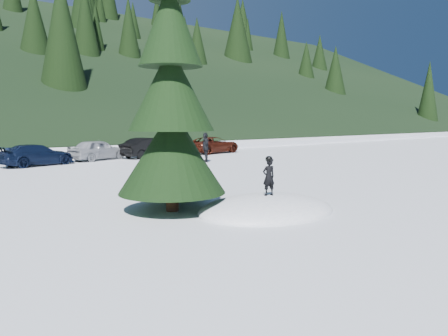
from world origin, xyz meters
TOP-DOWN VIEW (x-y plane):
  - ground at (0.00, 0.00)m, footprint 200.00×200.00m
  - snow_mound at (0.00, 0.00)m, footprint 4.48×3.52m
  - spruce_tall at (-2.20, 1.80)m, footprint 3.20×3.20m
  - spruce_short at (-1.20, 3.20)m, footprint 2.20×2.20m
  - child_skier at (0.04, -0.03)m, footprint 0.45×0.34m
  - adult_0 at (3.70, 10.11)m, footprint 1.08×1.10m
  - adult_1 at (7.34, 13.22)m, footprint 0.87×1.20m
  - car_3 at (-1.73, 17.72)m, footprint 4.68×2.77m
  - car_4 at (2.50, 18.86)m, footprint 4.38×2.78m
  - car_5 at (6.13, 18.44)m, footprint 4.55×2.43m
  - car_6 at (12.15, 18.79)m, footprint 5.10×3.03m

SIDE VIEW (x-z plane):
  - ground at x=0.00m, z-range 0.00..0.00m
  - snow_mound at x=0.00m, z-range -0.48..0.48m
  - car_3 at x=-1.73m, z-range 0.00..1.27m
  - car_6 at x=12.15m, z-range 0.00..1.33m
  - car_4 at x=2.50m, z-range 0.00..1.39m
  - car_5 at x=6.13m, z-range 0.00..1.42m
  - adult_0 at x=3.70m, z-range 0.00..1.79m
  - adult_1 at x=7.34m, z-range 0.00..1.89m
  - child_skier at x=0.04m, z-range 0.48..1.60m
  - spruce_short at x=-1.20m, z-range -0.58..4.79m
  - spruce_tall at x=-2.20m, z-range -0.98..7.62m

